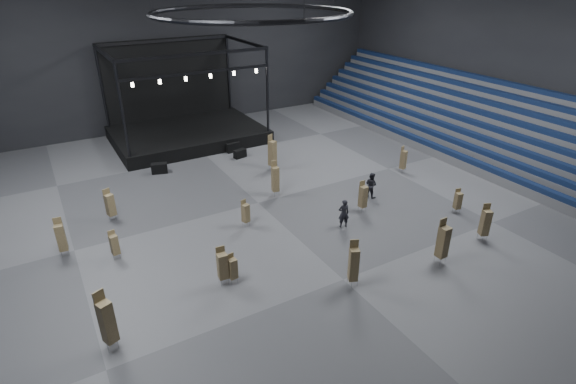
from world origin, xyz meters
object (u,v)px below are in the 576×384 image
stage (185,124)px  flight_case_right (233,147)px  flight_case_left (159,168)px  flight_case_mid (240,154)px  chair_stack_10 (458,200)px  chair_stack_12 (354,264)px  chair_stack_7 (275,178)px  chair_stack_5 (485,222)px  chair_stack_1 (246,213)px  chair_stack_0 (272,153)px  chair_stack_6 (114,244)px  crew_member (371,185)px  chair_stack_2 (232,268)px  chair_stack_13 (61,237)px  chair_stack_11 (443,241)px  chair_stack_3 (222,265)px  chair_stack_4 (110,204)px  chair_stack_14 (363,196)px  man_center (344,214)px  chair_stack_9 (107,321)px  chair_stack_8 (403,159)px

stage → flight_case_right: size_ratio=10.61×
flight_case_left → flight_case_mid: bearing=-1.7°
chair_stack_10 → chair_stack_12: bearing=-151.5°
stage → flight_case_mid: 7.99m
chair_stack_12 → chair_stack_7: bearing=106.9°
chair_stack_5 → chair_stack_12: (-9.88, 0.45, 0.11)m
chair_stack_1 → chair_stack_0: bearing=33.9°
chair_stack_0 → chair_stack_6: size_ratio=1.68×
chair_stack_5 → crew_member: size_ratio=1.30×
chair_stack_2 → chair_stack_12: chair_stack_12 is taller
stage → chair_stack_13: stage is taller
flight_case_left → chair_stack_1: 11.82m
chair_stack_11 → flight_case_right: bearing=96.9°
chair_stack_3 → chair_stack_13: bearing=139.4°
chair_stack_5 → chair_stack_10: 3.58m
flight_case_left → chair_stack_10: chair_stack_10 is taller
chair_stack_4 → chair_stack_5: 24.33m
chair_stack_7 → chair_stack_14: (4.10, -5.24, -0.20)m
flight_case_mid → chair_stack_0: 4.34m
chair_stack_0 → flight_case_right: bearing=79.5°
man_center → chair_stack_7: bearing=-58.0°
chair_stack_3 → chair_stack_4: (-3.87, 10.21, 0.01)m
chair_stack_5 → chair_stack_9: bearing=-162.1°
chair_stack_5 → chair_stack_6: 22.47m
crew_member → chair_stack_3: bearing=92.7°
flight_case_mid → flight_case_right: size_ratio=0.85×
chair_stack_3 → man_center: chair_stack_3 is taller
chair_stack_7 → flight_case_left: bearing=133.7°
chair_stack_7 → crew_member: (6.09, -3.72, -0.45)m
flight_case_right → chair_stack_1: 13.88m
chair_stack_13 → man_center: bearing=-12.2°
flight_case_mid → chair_stack_9: size_ratio=0.36×
flight_case_mid → chair_stack_7: (-0.87, -8.33, 1.04)m
chair_stack_4 → flight_case_right: bearing=15.1°
chair_stack_10 → chair_stack_5: bearing=-98.6°
chair_stack_8 → flight_case_right: bearing=114.0°
stage → chair_stack_4: size_ratio=6.05×
chair_stack_10 → chair_stack_1: bearing=171.5°
chair_stack_13 → stage: bearing=58.5°
chair_stack_6 → flight_case_left: bearing=53.9°
flight_case_left → chair_stack_0: 9.54m
chair_stack_13 → chair_stack_1: bearing=-5.2°
chair_stack_5 → chair_stack_13: bearing=177.7°
chair_stack_2 → chair_stack_7: 10.76m
chair_stack_9 → chair_stack_10: size_ratio=1.72×
chair_stack_11 → chair_stack_12: chair_stack_11 is taller
chair_stack_10 → chair_stack_4: bearing=166.9°
flight_case_mid → chair_stack_1: size_ratio=0.58×
flight_case_mid → chair_stack_6: size_ratio=0.60×
chair_stack_0 → chair_stack_4: bearing=166.6°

